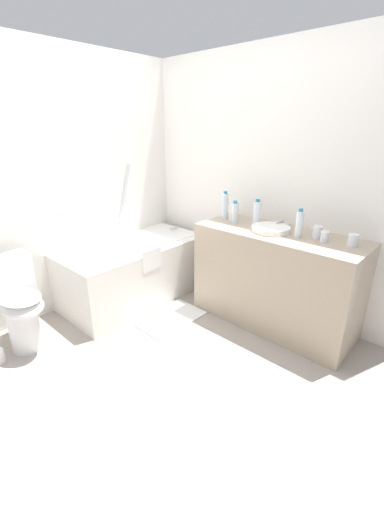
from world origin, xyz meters
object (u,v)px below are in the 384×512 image
object	(u,v)px
toilet	(16,302)
water_bottle_0	(225,206)
bathtub	(135,269)
water_bottle_2	(235,213)
water_bottle_3	(257,213)
sink_faucet	(282,224)
water_bottle_1	(299,224)
drinking_glass_2	(325,236)
sink_basin	(271,229)
drinking_glass_1	(317,232)
bath_mat	(171,318)
drinking_glass_0	(353,240)
drinking_glass_3	(232,216)

from	to	relation	value
toilet	water_bottle_0	distance (m)	1.93
bathtub	water_bottle_2	size ratio (longest dim) A/B	7.34
water_bottle_3	sink_faucet	bearing A→B (deg)	-62.77
toilet	water_bottle_3	size ratio (longest dim) A/B	3.26
toilet	water_bottle_1	bearing A→B (deg)	45.51
water_bottle_3	drinking_glass_2	size ratio (longest dim) A/B	2.81
water_bottle_0	water_bottle_2	size ratio (longest dim) A/B	1.29
sink_basin	drinking_glass_1	distance (m)	0.36
toilet	water_bottle_0	xyz separation A→B (m)	(1.71, -0.69, 0.57)
water_bottle_1	bath_mat	size ratio (longest dim) A/B	0.37
drinking_glass_0	sink_faucet	bearing A→B (deg)	80.85
sink_faucet	water_bottle_1	world-z (taller)	water_bottle_1
sink_basin	drinking_glass_1	xyz separation A→B (m)	(0.08, -0.35, 0.03)
sink_faucet	drinking_glass_0	distance (m)	0.62
drinking_glass_3	bath_mat	world-z (taller)	drinking_glass_3
water_bottle_3	drinking_glass_3	size ratio (longest dim) A/B	2.91
drinking_glass_1	sink_basin	bearing A→B (deg)	103.11
bathtub	drinking_glass_1	size ratio (longest dim) A/B	14.66
water_bottle_3	bath_mat	distance (m)	1.23
drinking_glass_2	bath_mat	bearing A→B (deg)	119.62
drinking_glass_0	water_bottle_2	bearing A→B (deg)	93.42
water_bottle_3	drinking_glass_0	world-z (taller)	water_bottle_3
water_bottle_1	drinking_glass_0	bearing A→B (deg)	-79.13
water_bottle_1	drinking_glass_2	size ratio (longest dim) A/B	2.79
water_bottle_1	drinking_glass_0	size ratio (longest dim) A/B	2.56
water_bottle_0	drinking_glass_1	distance (m)	0.89
drinking_glass_2	water_bottle_1	bearing A→B (deg)	98.86
water_bottle_2	drinking_glass_2	world-z (taller)	water_bottle_2
sink_basin	bath_mat	xyz separation A→B (m)	(-0.56, 0.63, -0.86)
water_bottle_3	drinking_glass_1	bearing A→B (deg)	-90.24
sink_faucet	water_bottle_1	size ratio (longest dim) A/B	0.67
toilet	water_bottle_2	xyz separation A→B (m)	(1.65, -0.84, 0.54)
drinking_glass_2	drinking_glass_3	bearing A→B (deg)	87.36
sink_basin	drinking_glass_2	bearing A→B (deg)	-84.63
sink_basin	bath_mat	distance (m)	1.21
water_bottle_0	drinking_glass_3	world-z (taller)	water_bottle_0
sink_faucet	drinking_glass_1	distance (m)	0.37
toilet	water_bottle_3	xyz separation A→B (m)	(1.71, -1.03, 0.56)
water_bottle_3	water_bottle_0	bearing A→B (deg)	90.72
toilet	drinking_glass_3	bearing A→B (deg)	62.83
drinking_glass_3	bath_mat	xyz separation A→B (m)	(-0.64, 0.18, -0.88)
water_bottle_3	drinking_glass_0	xyz separation A→B (m)	(-0.00, -0.81, -0.06)
sink_faucet	drinking_glass_1	bearing A→B (deg)	-105.86
bath_mat	drinking_glass_2	bearing A→B (deg)	-60.38
water_bottle_3	drinking_glass_2	world-z (taller)	water_bottle_3
toilet	drinking_glass_3	world-z (taller)	drinking_glass_3
drinking_glass_1	water_bottle_2	bearing A→B (deg)	94.55
bathtub	sink_basin	size ratio (longest dim) A/B	4.63
water_bottle_3	bath_mat	bearing A→B (deg)	145.72
sink_basin	water_bottle_0	xyz separation A→B (m)	(0.08, 0.54, 0.10)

